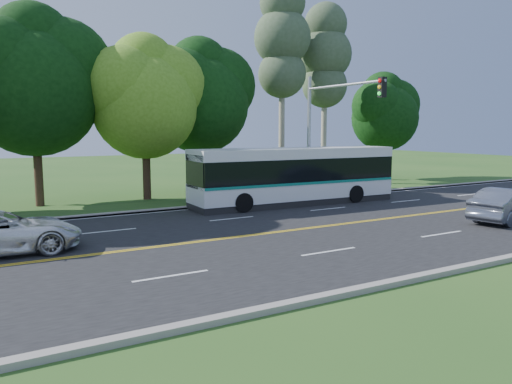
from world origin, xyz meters
TOP-DOWN VIEW (x-y plane):
  - ground at (0.00, 0.00)m, footprint 120.00×120.00m
  - road at (0.00, 0.00)m, footprint 60.00×14.00m
  - curb_north at (0.00, 7.15)m, footprint 60.00×0.30m
  - curb_south at (0.00, -7.15)m, footprint 60.00×0.30m
  - grass_verge at (0.00, 9.00)m, footprint 60.00×4.00m
  - lane_markings at (-0.09, 0.00)m, footprint 57.60×13.82m
  - tree_row at (-5.15, 12.13)m, footprint 44.70×9.10m
  - bougainvillea_hedge at (7.18, 8.15)m, footprint 9.50×2.25m
  - traffic_signal at (6.49, 5.40)m, footprint 0.42×6.10m
  - transit_bus at (4.47, 5.76)m, footprint 11.57×2.84m
  - sedan at (9.64, -3.16)m, footprint 4.64×2.23m

SIDE VIEW (x-z plane):
  - ground at x=0.00m, z-range 0.00..0.00m
  - road at x=0.00m, z-range 0.00..0.02m
  - lane_markings at x=-0.09m, z-range 0.02..0.02m
  - grass_verge at x=0.00m, z-range 0.00..0.10m
  - curb_north at x=0.00m, z-range 0.00..0.15m
  - curb_south at x=0.00m, z-range 0.00..0.15m
  - bougainvillea_hedge at x=7.18m, z-range -0.03..1.47m
  - sedan at x=9.64m, z-range 0.02..1.49m
  - transit_bus at x=4.47m, z-range 0.01..3.02m
  - traffic_signal at x=6.49m, z-range 1.17..8.17m
  - tree_row at x=-5.15m, z-range -0.19..13.65m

